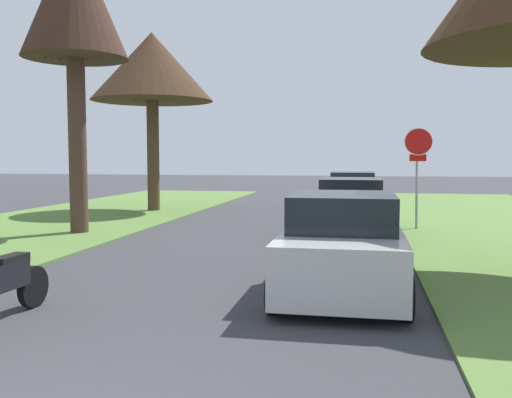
{
  "coord_description": "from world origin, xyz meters",
  "views": [
    {
      "loc": [
        2.58,
        -2.92,
        2.16
      ],
      "look_at": [
        0.75,
        6.72,
        1.41
      ],
      "focal_mm": 38.87,
      "sensor_mm": 36.0,
      "label": 1
    }
  ],
  "objects": [
    {
      "name": "parked_sedan_black",
      "position": [
        2.32,
        12.38,
        0.72
      ],
      "size": [
        1.95,
        4.4,
        1.57
      ],
      "color": "black",
      "rests_on": "ground"
    },
    {
      "name": "parked_sedan_white",
      "position": [
        2.26,
        18.78,
        0.72
      ],
      "size": [
        1.95,
        4.4,
        1.57
      ],
      "color": "white",
      "rests_on": "ground"
    },
    {
      "name": "stop_sign_far",
      "position": [
        4.2,
        13.88,
        2.18
      ],
      "size": [
        0.81,
        0.49,
        2.95
      ],
      "color": "#9EA0A5",
      "rests_on": "grass_verge_right"
    },
    {
      "name": "parked_sedan_silver",
      "position": [
        2.31,
        6.08,
        0.72
      ],
      "size": [
        1.95,
        4.4,
        1.57
      ],
      "color": "#BCBCC1",
      "rests_on": "ground"
    },
    {
      "name": "street_tree_left_far",
      "position": [
        -5.48,
        17.76,
        5.59
      ],
      "size": [
        4.73,
        4.73,
        6.92
      ],
      "color": "#503A27",
      "rests_on": "grass_verge_left"
    }
  ]
}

